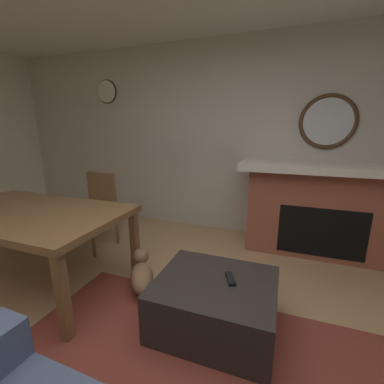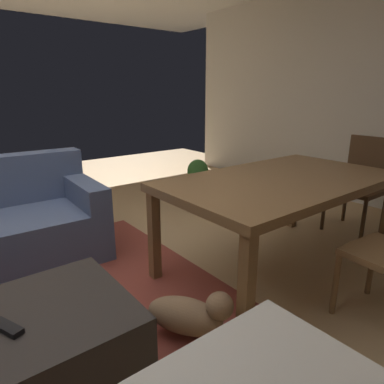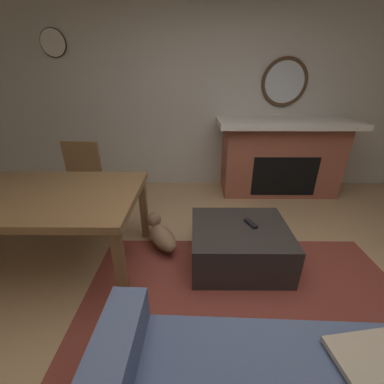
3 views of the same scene
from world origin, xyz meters
TOP-DOWN VIEW (x-y plane):
  - floor at (0.00, 0.00)m, footprint 9.27×9.27m
  - wall_back_fireplace_side at (0.00, -2.61)m, footprint 8.13×0.12m
  - area_rug at (-0.11, 0.09)m, footprint 2.60×2.00m
  - fireplace at (-0.96, -2.23)m, footprint 1.88×0.76m
  - round_wall_mirror at (-0.96, -2.52)m, footprint 0.65×0.05m
  - ottoman_coffee_table at (-0.11, -0.60)m, footprint 0.87×0.73m
  - tv_remote at (-0.21, -0.65)m, footprint 0.11×0.17m
  - dining_table at (1.68, -0.57)m, footprint 1.79×1.03m
  - dining_chair_south at (1.67, -1.47)m, footprint 0.47×0.47m
  - small_dog at (0.64, -0.80)m, footprint 0.40×0.48m
  - wall_clock at (2.19, -2.52)m, footprint 0.35×0.03m

SIDE VIEW (x-z plane):
  - floor at x=0.00m, z-range 0.00..0.00m
  - area_rug at x=-0.11m, z-range 0.00..0.01m
  - small_dog at x=0.64m, z-range 0.03..0.31m
  - ottoman_coffee_table at x=-0.11m, z-range 0.00..0.39m
  - tv_remote at x=-0.21m, z-range 0.39..0.41m
  - dining_chair_south at x=1.67m, z-range 0.06..0.99m
  - fireplace at x=-0.96m, z-range 0.01..1.09m
  - dining_table at x=1.68m, z-range 0.30..1.04m
  - wall_back_fireplace_side at x=0.00m, z-range 0.00..2.63m
  - round_wall_mirror at x=-0.96m, z-range 1.22..1.87m
  - wall_clock at x=2.19m, z-range 1.85..2.20m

